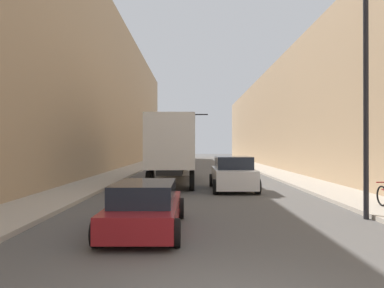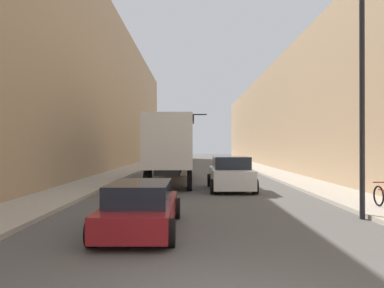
% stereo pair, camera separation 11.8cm
% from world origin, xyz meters
% --- Properties ---
extents(sidewalk_right, '(2.49, 80.00, 0.15)m').
position_xyz_m(sidewalk_right, '(6.22, 30.00, 0.07)').
color(sidewalk_right, '#B2A899').
rests_on(sidewalk_right, ground).
extents(sidewalk_left, '(2.49, 80.00, 0.15)m').
position_xyz_m(sidewalk_left, '(-6.22, 30.00, 0.07)').
color(sidewalk_left, '#B2A899').
rests_on(sidewalk_left, ground).
extents(building_right, '(6.00, 80.00, 10.37)m').
position_xyz_m(building_right, '(10.47, 30.00, 5.18)').
color(building_right, tan).
rests_on(building_right, ground).
extents(building_left, '(6.00, 80.00, 14.93)m').
position_xyz_m(building_left, '(-10.47, 30.00, 7.46)').
color(building_left, tan).
rests_on(building_left, ground).
extents(semi_truck, '(2.49, 13.51, 3.88)m').
position_xyz_m(semi_truck, '(-1.64, 19.65, 2.19)').
color(semi_truck, silver).
rests_on(semi_truck, ground).
extents(sedan_car, '(1.97, 4.60, 1.30)m').
position_xyz_m(sedan_car, '(-1.79, 5.15, 0.63)').
color(sedan_car, maroon).
rests_on(sedan_car, ground).
extents(suv_car, '(2.21, 4.58, 1.72)m').
position_xyz_m(suv_car, '(1.54, 14.27, 0.82)').
color(suv_car, silver).
rests_on(suv_car, ground).
extents(traffic_signal_gantry, '(6.05, 0.35, 5.87)m').
position_xyz_m(traffic_signal_gantry, '(-3.16, 34.64, 4.20)').
color(traffic_signal_gantry, black).
rests_on(traffic_signal_gantry, ground).
extents(street_lamp, '(0.44, 0.44, 8.02)m').
position_xyz_m(street_lamp, '(4.83, 6.71, 5.03)').
color(street_lamp, black).
rests_on(street_lamp, ground).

